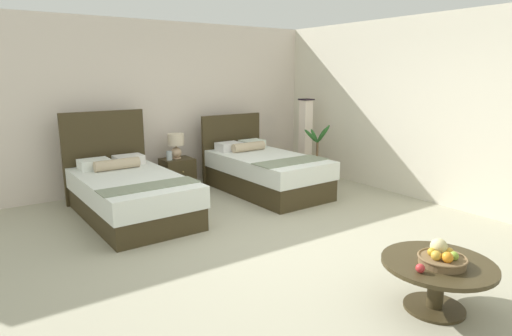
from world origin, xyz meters
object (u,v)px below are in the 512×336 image
(table_lamp, at_px, (176,143))
(vase, at_px, (169,156))
(bed_near_corner, at_px, (264,171))
(nightstand, at_px, (178,174))
(coffee_table, at_px, (437,274))
(bed_near_window, at_px, (130,193))
(floor_lamp_corner, at_px, (305,138))
(potted_palm, at_px, (317,167))
(fruit_bowl, at_px, (442,257))
(loose_apple, at_px, (420,268))

(table_lamp, bearing_deg, vase, -158.41)
(bed_near_corner, height_order, nightstand, bed_near_corner)
(nightstand, relative_size, coffee_table, 0.58)
(nightstand, height_order, table_lamp, table_lamp)
(nightstand, bearing_deg, bed_near_window, -140.01)
(vase, distance_m, floor_lamp_corner, 2.59)
(nightstand, relative_size, potted_palm, 0.50)
(bed_near_corner, distance_m, potted_palm, 1.13)
(bed_near_corner, height_order, table_lamp, bed_near_corner)
(coffee_table, bearing_deg, table_lamp, 91.93)
(bed_near_corner, distance_m, floor_lamp_corner, 1.43)
(bed_near_window, relative_size, bed_near_corner, 1.01)
(fruit_bowl, bearing_deg, bed_near_window, 108.44)
(coffee_table, relative_size, potted_palm, 0.87)
(nightstand, height_order, coffee_table, nightstand)
(table_lamp, relative_size, floor_lamp_corner, 0.29)
(fruit_bowl, relative_size, floor_lamp_corner, 0.26)
(vase, bearing_deg, potted_palm, -21.66)
(table_lamp, distance_m, floor_lamp_corner, 2.45)
(vase, distance_m, potted_palm, 2.59)
(bed_near_corner, bearing_deg, fruit_bowl, -104.32)
(bed_near_window, distance_m, vase, 1.36)
(bed_near_window, height_order, potted_palm, bed_near_window)
(table_lamp, height_order, loose_apple, table_lamp)
(floor_lamp_corner, xyz_separation_m, potted_palm, (-0.16, -0.51, -0.45))
(nightstand, xyz_separation_m, fruit_bowl, (0.14, -4.76, 0.22))
(table_lamp, distance_m, fruit_bowl, 4.79)
(vase, xyz_separation_m, floor_lamp_corner, (2.55, -0.44, 0.13))
(nightstand, height_order, floor_lamp_corner, floor_lamp_corner)
(bed_near_corner, bearing_deg, coffee_table, -104.15)
(coffee_table, bearing_deg, loose_apple, -173.79)
(bed_near_corner, xyz_separation_m, vase, (-1.26, 0.92, 0.25))
(bed_near_corner, bearing_deg, loose_apple, -108.11)
(bed_near_corner, height_order, potted_palm, bed_near_corner)
(coffee_table, bearing_deg, bed_near_corner, 75.85)
(loose_apple, xyz_separation_m, floor_lamp_corner, (2.53, 4.27, 0.27))
(bed_near_corner, bearing_deg, nightstand, 139.05)
(coffee_table, relative_size, fruit_bowl, 2.36)
(bed_near_window, distance_m, loose_apple, 3.93)
(bed_near_corner, height_order, floor_lamp_corner, floor_lamp_corner)
(loose_apple, distance_m, potted_palm, 4.45)
(vase, relative_size, floor_lamp_corner, 0.10)
(floor_lamp_corner, bearing_deg, coffee_table, -117.83)
(bed_near_corner, distance_m, vase, 1.58)
(potted_palm, bearing_deg, floor_lamp_corner, 72.54)
(table_lamp, distance_m, coffee_table, 4.77)
(bed_near_window, bearing_deg, bed_near_corner, -0.32)
(bed_near_window, distance_m, potted_palm, 3.37)
(bed_near_window, xyz_separation_m, bed_near_corner, (2.24, -0.01, 0.01))
(bed_near_window, distance_m, nightstand, 1.48)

